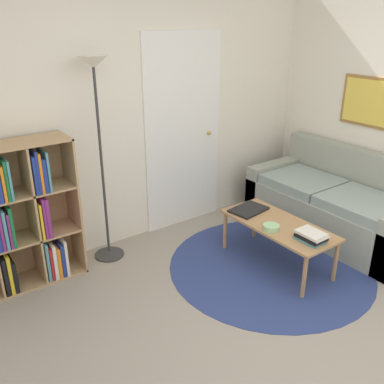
# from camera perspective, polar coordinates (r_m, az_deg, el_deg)

# --- Properties ---
(ground_plane) EXTENTS (14.00, 14.00, 0.00)m
(ground_plane) POSITION_cam_1_polar(r_m,az_deg,el_deg) (3.14, 15.69, -21.86)
(ground_plane) COLOR gray
(wall_back) EXTENTS (7.29, 0.11, 2.60)m
(wall_back) POSITION_cam_1_polar(r_m,az_deg,el_deg) (4.18, -7.84, 10.39)
(wall_back) COLOR silver
(wall_back) RESTS_ON ground_plane
(wall_right) EXTENTS (0.08, 5.31, 2.60)m
(wall_right) POSITION_cam_1_polar(r_m,az_deg,el_deg) (4.81, 23.26, 10.57)
(wall_right) COLOR silver
(wall_right) RESTS_ON ground_plane
(rug) EXTENTS (1.86, 1.86, 0.01)m
(rug) POSITION_cam_1_polar(r_m,az_deg,el_deg) (4.08, 10.35, -9.64)
(rug) COLOR navy
(rug) RESTS_ON ground_plane
(bookshelf) EXTENTS (1.08, 0.34, 1.24)m
(bookshelf) POSITION_cam_1_polar(r_m,az_deg,el_deg) (3.77, -23.70, -3.54)
(bookshelf) COLOR tan
(bookshelf) RESTS_ON ground_plane
(floor_lamp) EXTENTS (0.28, 0.28, 1.85)m
(floor_lamp) POSITION_cam_1_polar(r_m,az_deg,el_deg) (3.74, -12.62, 11.51)
(floor_lamp) COLOR #333333
(floor_lamp) RESTS_ON ground_plane
(couch) EXTENTS (0.86, 1.79, 0.85)m
(couch) POSITION_cam_1_polar(r_m,az_deg,el_deg) (4.77, 18.85, -1.70)
(couch) COLOR gray
(couch) RESTS_ON ground_plane
(coffee_table) EXTENTS (0.48, 1.07, 0.42)m
(coffee_table) POSITION_cam_1_polar(r_m,az_deg,el_deg) (3.95, 11.41, -4.69)
(coffee_table) COLOR #AD7F51
(coffee_table) RESTS_ON ground_plane
(laptop) EXTENTS (0.38, 0.29, 0.02)m
(laptop) POSITION_cam_1_polar(r_m,az_deg,el_deg) (4.13, 7.55, -2.34)
(laptop) COLOR black
(laptop) RESTS_ON coffee_table
(bowl) EXTENTS (0.14, 0.14, 0.05)m
(bowl) POSITION_cam_1_polar(r_m,az_deg,el_deg) (3.80, 10.51, -4.66)
(bowl) COLOR #9ED193
(bowl) RESTS_ON coffee_table
(book_stack_on_table) EXTENTS (0.19, 0.24, 0.08)m
(book_stack_on_table) POSITION_cam_1_polar(r_m,az_deg,el_deg) (3.69, 15.58, -5.72)
(book_stack_on_table) COLOR teal
(book_stack_on_table) RESTS_ON coffee_table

